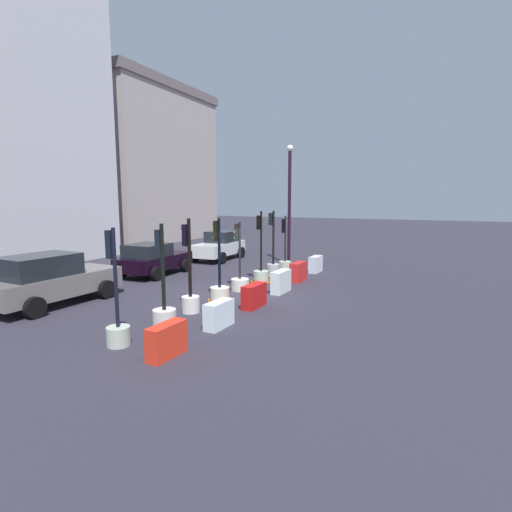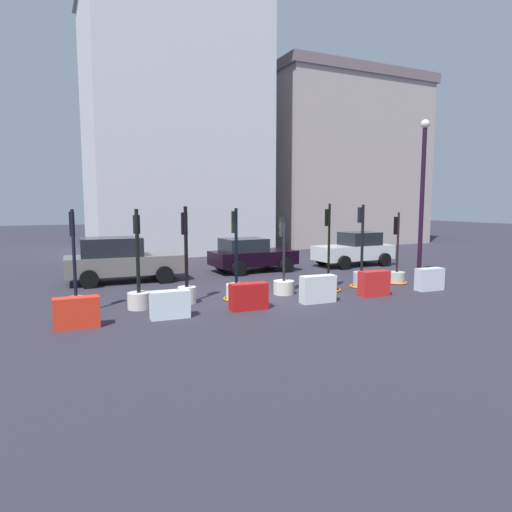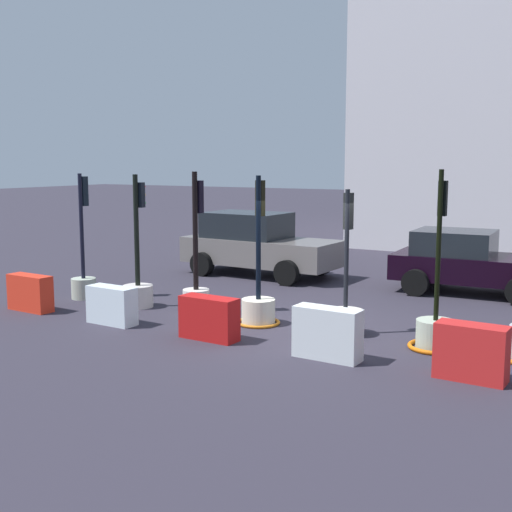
% 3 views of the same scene
% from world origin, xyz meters
% --- Properties ---
extents(ground_plane, '(120.00, 120.00, 0.00)m').
position_xyz_m(ground_plane, '(0.00, 0.00, 0.00)').
color(ground_plane, '#2E2B37').
extents(traffic_light_0, '(0.59, 0.59, 2.99)m').
position_xyz_m(traffic_light_0, '(-5.88, 0.27, 0.60)').
color(traffic_light_0, '#ADB8A5').
rests_on(traffic_light_0, ground_plane).
extents(traffic_light_1, '(0.68, 0.68, 2.99)m').
position_xyz_m(traffic_light_1, '(-4.14, 0.18, 0.57)').
color(traffic_light_1, beige).
rests_on(traffic_light_1, ground_plane).
extents(traffic_light_2, '(0.58, 0.58, 3.06)m').
position_xyz_m(traffic_light_2, '(-2.62, 0.30, 0.70)').
color(traffic_light_2, silver).
rests_on(traffic_light_2, ground_plane).
extents(traffic_light_3, '(0.89, 0.89, 3.00)m').
position_xyz_m(traffic_light_3, '(-0.99, 0.14, 0.46)').
color(traffic_light_3, beige).
rests_on(traffic_light_3, ground_plane).
extents(traffic_light_4, '(0.72, 0.72, 2.76)m').
position_xyz_m(traffic_light_4, '(0.85, 0.27, 0.45)').
color(traffic_light_4, beige).
rests_on(traffic_light_4, ground_plane).
extents(traffic_light_5, '(0.94, 0.94, 3.14)m').
position_xyz_m(traffic_light_5, '(2.60, 0.12, 0.42)').
color(traffic_light_5, '#AAB6A0').
rests_on(traffic_light_5, ground_plane).
extents(construction_barrier_0, '(1.12, 0.43, 0.80)m').
position_xyz_m(construction_barrier_0, '(-5.96, -1.31, 0.40)').
color(construction_barrier_0, red).
rests_on(construction_barrier_0, ground_plane).
extents(construction_barrier_1, '(1.09, 0.45, 0.77)m').
position_xyz_m(construction_barrier_1, '(-3.57, -1.33, 0.38)').
color(construction_barrier_1, silver).
rests_on(construction_barrier_1, ground_plane).
extents(construction_barrier_2, '(1.15, 0.47, 0.80)m').
position_xyz_m(construction_barrier_2, '(-1.21, -1.33, 0.40)').
color(construction_barrier_2, red).
rests_on(construction_barrier_2, ground_plane).
extents(construction_barrier_3, '(1.16, 0.45, 0.87)m').
position_xyz_m(construction_barrier_3, '(1.19, -1.38, 0.44)').
color(construction_barrier_3, silver).
rests_on(construction_barrier_3, ground_plane).
extents(construction_barrier_4, '(1.08, 0.48, 0.86)m').
position_xyz_m(construction_barrier_4, '(3.51, -1.30, 0.43)').
color(construction_barrier_4, red).
rests_on(construction_barrier_4, ground_plane).
extents(car_grey_saloon, '(4.61, 2.37, 1.80)m').
position_xyz_m(car_grey_saloon, '(-3.91, 5.21, 0.90)').
color(car_grey_saloon, slate).
rests_on(car_grey_saloon, ground_plane).
extents(car_black_sedan, '(3.94, 2.36, 1.56)m').
position_xyz_m(car_black_sedan, '(1.98, 5.56, 0.79)').
color(car_black_sedan, black).
rests_on(car_black_sedan, ground_plane).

